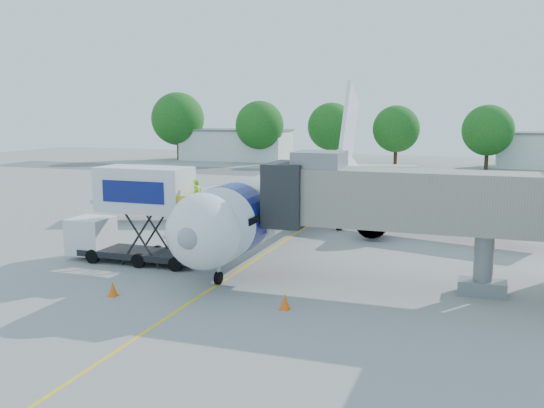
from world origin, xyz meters
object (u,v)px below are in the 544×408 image
(jet_bridge, at_px, (389,199))
(catering_hiloader, at_px, (135,215))
(aircraft, at_px, (298,191))
(ground_tug, at_px, (184,325))

(jet_bridge, xyz_separation_m, catering_hiloader, (-14.25, -0.00, -1.58))
(jet_bridge, relative_size, catering_hiloader, 1.64)
(jet_bridge, distance_m, catering_hiloader, 14.34)
(aircraft, bearing_deg, catering_hiloader, -119.38)
(jet_bridge, bearing_deg, catering_hiloader, -179.99)
(aircraft, height_order, ground_tug, aircraft)
(aircraft, height_order, jet_bridge, aircraft)
(aircraft, relative_size, ground_tug, 9.88)
(aircraft, xyz_separation_m, catering_hiloader, (-6.26, -11.12, -0.19))
(ground_tug, bearing_deg, jet_bridge, 75.15)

